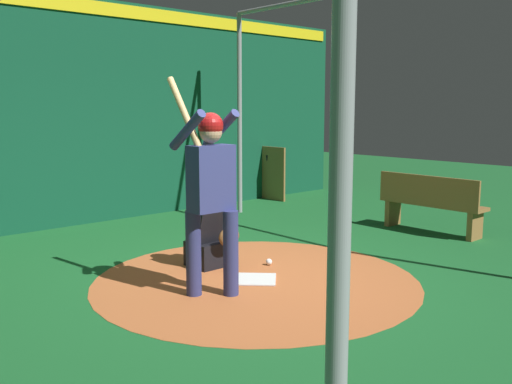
{
  "coord_description": "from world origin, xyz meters",
  "views": [
    {
      "loc": [
        4.25,
        -3.85,
        1.82
      ],
      "look_at": [
        0.0,
        0.0,
        0.95
      ],
      "focal_mm": 39.24,
      "sensor_mm": 36.0,
      "label": 1
    }
  ],
  "objects_px": {
    "home_plate": "(256,279)",
    "batter": "(210,186)",
    "bat_rack": "(268,174)",
    "baseball_0": "(269,262)",
    "catcher": "(210,235)",
    "bench": "(430,203)"
  },
  "relations": [
    {
      "from": "home_plate",
      "to": "catcher",
      "type": "xyz_separation_m",
      "value": [
        -0.74,
        -0.04,
        0.36
      ]
    },
    {
      "from": "catcher",
      "to": "bench",
      "type": "bearing_deg",
      "value": 77.81
    },
    {
      "from": "bench",
      "to": "baseball_0",
      "type": "xyz_separation_m",
      "value": [
        -0.33,
        -2.93,
        -0.4
      ]
    },
    {
      "from": "bench",
      "to": "batter",
      "type": "bearing_deg",
      "value": -89.43
    },
    {
      "from": "home_plate",
      "to": "batter",
      "type": "height_order",
      "value": "batter"
    },
    {
      "from": "batter",
      "to": "catcher",
      "type": "height_order",
      "value": "batter"
    },
    {
      "from": "home_plate",
      "to": "catcher",
      "type": "relative_size",
      "value": 0.44
    },
    {
      "from": "baseball_0",
      "to": "catcher",
      "type": "bearing_deg",
      "value": -128.45
    },
    {
      "from": "bench",
      "to": "home_plate",
      "type": "bearing_deg",
      "value": -90.16
    },
    {
      "from": "batter",
      "to": "bench",
      "type": "height_order",
      "value": "batter"
    },
    {
      "from": "home_plate",
      "to": "bat_rack",
      "type": "bearing_deg",
      "value": 135.17
    },
    {
      "from": "batter",
      "to": "bench",
      "type": "relative_size",
      "value": 1.34
    },
    {
      "from": "home_plate",
      "to": "bench",
      "type": "xyz_separation_m",
      "value": [
        0.01,
        3.42,
        0.43
      ]
    },
    {
      "from": "batter",
      "to": "baseball_0",
      "type": "distance_m",
      "value": 1.57
    },
    {
      "from": "catcher",
      "to": "bat_rack",
      "type": "xyz_separation_m",
      "value": [
        -3.06,
        3.82,
        0.12
      ]
    },
    {
      "from": "batter",
      "to": "catcher",
      "type": "bearing_deg",
      "value": 143.09
    },
    {
      "from": "home_plate",
      "to": "batter",
      "type": "relative_size",
      "value": 0.2
    },
    {
      "from": "home_plate",
      "to": "bench",
      "type": "bearing_deg",
      "value": 89.84
    },
    {
      "from": "bench",
      "to": "baseball_0",
      "type": "relative_size",
      "value": 21.27
    },
    {
      "from": "bat_rack",
      "to": "baseball_0",
      "type": "xyz_separation_m",
      "value": [
        3.48,
        -3.29,
        -0.45
      ]
    },
    {
      "from": "bat_rack",
      "to": "baseball_0",
      "type": "height_order",
      "value": "bat_rack"
    },
    {
      "from": "home_plate",
      "to": "catcher",
      "type": "bearing_deg",
      "value": -176.76
    }
  ]
}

